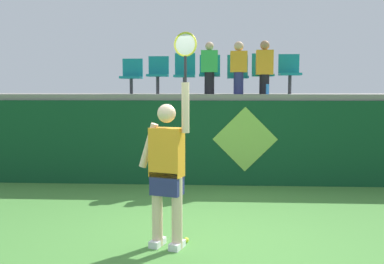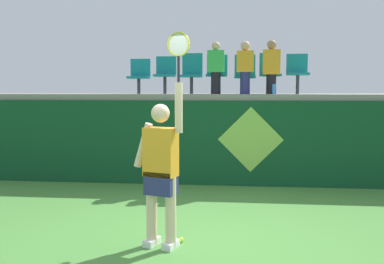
{
  "view_description": "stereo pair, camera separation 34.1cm",
  "coord_description": "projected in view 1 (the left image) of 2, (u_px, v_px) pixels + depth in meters",
  "views": [
    {
      "loc": [
        0.17,
        -5.56,
        1.89
      ],
      "look_at": [
        -0.21,
        1.18,
        1.26
      ],
      "focal_mm": 42.37,
      "sensor_mm": 36.0,
      "label": 1
    },
    {
      "loc": [
        0.51,
        -5.53,
        1.89
      ],
      "look_at": [
        -0.21,
        1.18,
        1.26
      ],
      "focal_mm": 42.37,
      "sensor_mm": 36.0,
      "label": 2
    }
  ],
  "objects": [
    {
      "name": "spectator_2",
      "position": [
        209.0,
        67.0,
        9.25
      ],
      "size": [
        0.34,
        0.2,
        1.06
      ],
      "color": "black",
      "rests_on": "spectator_platform"
    },
    {
      "name": "court_back_wall",
      "position": [
        209.0,
        143.0,
        8.98
      ],
      "size": [
        11.69,
        0.2,
        1.67
      ],
      "primitive_type": "cube",
      "color": "#0F4223",
      "rests_on": "ground_plane"
    },
    {
      "name": "spectator_1",
      "position": [
        239.0,
        67.0,
        9.18
      ],
      "size": [
        0.34,
        0.2,
        1.06
      ],
      "color": "navy",
      "rests_on": "spectator_platform"
    },
    {
      "name": "stadium_chair_6",
      "position": [
        289.0,
        71.0,
        9.56
      ],
      "size": [
        0.44,
        0.42,
        0.84
      ],
      "color": "#38383D",
      "rests_on": "spectator_platform"
    },
    {
      "name": "stadium_chair_5",
      "position": [
        263.0,
        71.0,
        9.6
      ],
      "size": [
        0.44,
        0.42,
        0.86
      ],
      "color": "#38383D",
      "rests_on": "spectator_platform"
    },
    {
      "name": "stadium_chair_1",
      "position": [
        158.0,
        73.0,
        9.72
      ],
      "size": [
        0.44,
        0.42,
        0.81
      ],
      "color": "#38383D",
      "rests_on": "spectator_platform"
    },
    {
      "name": "tennis_ball",
      "position": [
        186.0,
        240.0,
        5.61
      ],
      "size": [
        0.07,
        0.07,
        0.07
      ],
      "primitive_type": "sphere",
      "color": "#D1E533",
      "rests_on": "ground_plane"
    },
    {
      "name": "wall_signage_mount",
      "position": [
        245.0,
        186.0,
        8.91
      ],
      "size": [
        1.27,
        0.01,
        1.56
      ],
      "color": "#0F4223",
      "rests_on": "ground_plane"
    },
    {
      "name": "stadium_chair_2",
      "position": [
        185.0,
        72.0,
        9.69
      ],
      "size": [
        0.44,
        0.42,
        0.87
      ],
      "color": "#38383D",
      "rests_on": "spectator_platform"
    },
    {
      "name": "tennis_player",
      "position": [
        167.0,
        168.0,
        5.36
      ],
      "size": [
        0.73,
        0.37,
        2.54
      ],
      "color": "white",
      "rests_on": "ground_plane"
    },
    {
      "name": "spectator_platform",
      "position": [
        210.0,
        96.0,
        10.09
      ],
      "size": [
        11.69,
        2.52,
        0.12
      ],
      "primitive_type": "cube",
      "color": "gray",
      "rests_on": "court_back_wall"
    },
    {
      "name": "ground_plane",
      "position": [
        204.0,
        240.0,
        5.71
      ],
      "size": [
        40.0,
        40.0,
        0.0
      ],
      "primitive_type": "plane",
      "color": "#478438"
    },
    {
      "name": "stadium_chair_4",
      "position": [
        238.0,
        73.0,
        9.63
      ],
      "size": [
        0.44,
        0.42,
        0.83
      ],
      "color": "#38383D",
      "rests_on": "spectator_platform"
    },
    {
      "name": "spectator_0",
      "position": [
        265.0,
        66.0,
        9.19
      ],
      "size": [
        0.34,
        0.2,
        1.08
      ],
      "color": "black",
      "rests_on": "spectator_platform"
    },
    {
      "name": "water_bottle",
      "position": [
        267.0,
        89.0,
        9.0
      ],
      "size": [
        0.06,
        0.06,
        0.2
      ],
      "primitive_type": "cylinder",
      "color": "#338CE5",
      "rests_on": "spectator_platform"
    },
    {
      "name": "stadium_chair_3",
      "position": [
        210.0,
        72.0,
        9.66
      ],
      "size": [
        0.44,
        0.42,
        0.84
      ],
      "color": "#38383D",
      "rests_on": "spectator_platform"
    },
    {
      "name": "stadium_chair_0",
      "position": [
        132.0,
        74.0,
        9.76
      ],
      "size": [
        0.44,
        0.42,
        0.76
      ],
      "color": "#38383D",
      "rests_on": "spectator_platform"
    }
  ]
}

